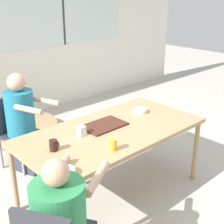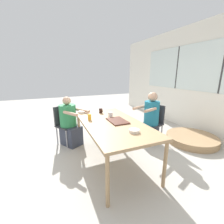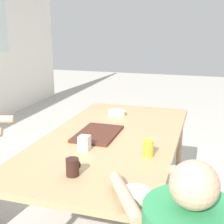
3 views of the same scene
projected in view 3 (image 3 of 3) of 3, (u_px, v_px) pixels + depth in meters
name	position (u px, v px, depth m)	size (l,w,h in m)	color
dining_table	(112.00, 143.00, 2.27)	(1.82, 0.93, 0.74)	tan
food_tray_dark	(98.00, 134.00, 2.27)	(0.43, 0.28, 0.02)	#472319
coffee_mug	(73.00, 167.00, 1.65)	(0.08, 0.07, 0.10)	black
juice_glass	(148.00, 148.00, 1.89)	(0.06, 0.06, 0.10)	gold
milk_carton_small	(84.00, 143.00, 1.99)	(0.07, 0.07, 0.09)	silver
bowl_white_shallow	(135.00, 195.00, 1.42)	(0.14, 0.14, 0.05)	silver
bowl_cereal	(117.00, 113.00, 2.76)	(0.15, 0.15, 0.04)	silver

